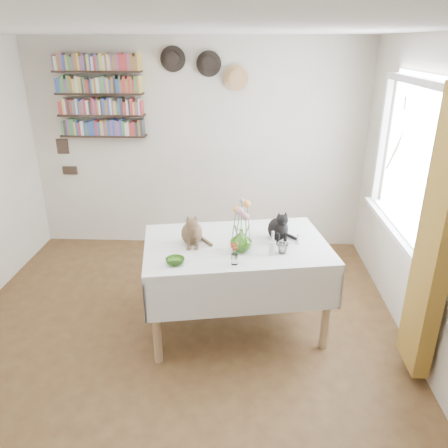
{
  "coord_description": "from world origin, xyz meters",
  "views": [
    {
      "loc": [
        0.55,
        -2.94,
        2.42
      ],
      "look_at": [
        0.4,
        0.35,
        1.05
      ],
      "focal_mm": 35.0,
      "sensor_mm": 36.0,
      "label": 1
    }
  ],
  "objects_px": {
    "tabby_cat": "(192,227)",
    "bookshelf_unit": "(100,97)",
    "black_cat": "(278,223)",
    "dining_table": "(236,264)",
    "flower_vase": "(241,240)"
  },
  "relations": [
    {
      "from": "black_cat",
      "to": "bookshelf_unit",
      "type": "distance_m",
      "value": 2.68
    },
    {
      "from": "tabby_cat",
      "to": "bookshelf_unit",
      "type": "relative_size",
      "value": 0.3
    },
    {
      "from": "dining_table",
      "to": "tabby_cat",
      "type": "height_order",
      "value": "tabby_cat"
    },
    {
      "from": "dining_table",
      "to": "flower_vase",
      "type": "relative_size",
      "value": 9.04
    },
    {
      "from": "dining_table",
      "to": "tabby_cat",
      "type": "relative_size",
      "value": 5.73
    },
    {
      "from": "bookshelf_unit",
      "to": "tabby_cat",
      "type": "bearing_deg",
      "value": -54.71
    },
    {
      "from": "flower_vase",
      "to": "bookshelf_unit",
      "type": "relative_size",
      "value": 0.19
    },
    {
      "from": "bookshelf_unit",
      "to": "flower_vase",
      "type": "bearing_deg",
      "value": -48.5
    },
    {
      "from": "black_cat",
      "to": "bookshelf_unit",
      "type": "bearing_deg",
      "value": 127.78
    },
    {
      "from": "tabby_cat",
      "to": "bookshelf_unit",
      "type": "distance_m",
      "value": 2.29
    },
    {
      "from": "black_cat",
      "to": "flower_vase",
      "type": "height_order",
      "value": "black_cat"
    },
    {
      "from": "tabby_cat",
      "to": "black_cat",
      "type": "height_order",
      "value": "tabby_cat"
    },
    {
      "from": "black_cat",
      "to": "dining_table",
      "type": "bearing_deg",
      "value": -176.4
    },
    {
      "from": "black_cat",
      "to": "bookshelf_unit",
      "type": "relative_size",
      "value": 0.29
    },
    {
      "from": "flower_vase",
      "to": "bookshelf_unit",
      "type": "bearing_deg",
      "value": 131.5
    }
  ]
}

